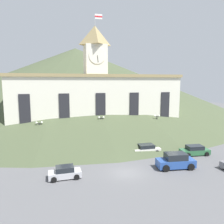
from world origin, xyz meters
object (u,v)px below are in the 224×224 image
(car_white_taxi, at_px, (146,149))
(pedestrian, at_px, (166,139))
(car_blue_van, at_px, (176,161))
(street_lamp_left, at_px, (39,128))
(car_green_wagon, at_px, (195,151))
(street_lamp_far_left, at_px, (101,124))
(car_silver_hatch, at_px, (65,173))
(street_lamp_far_right, at_px, (157,121))

(car_white_taxi, xyz_separation_m, pedestrian, (5.77, 3.94, 0.32))
(car_blue_van, relative_size, car_white_taxi, 1.17)
(street_lamp_left, relative_size, car_blue_van, 0.87)
(pedestrian, bearing_deg, car_green_wagon, -30.10)
(street_lamp_far_left, relative_size, car_silver_hatch, 1.30)
(street_lamp_far_right, bearing_deg, car_silver_hatch, -143.13)
(street_lamp_left, xyz_separation_m, car_silver_hatch, (3.73, -14.52, -2.71))
(street_lamp_left, xyz_separation_m, car_white_taxi, (17.15, -8.34, -2.70))
(car_white_taxi, xyz_separation_m, car_green_wagon, (7.21, -2.76, 0.02))
(car_silver_hatch, xyz_separation_m, car_white_taxi, (13.42, 6.18, 0.00))
(car_white_taxi, height_order, car_green_wagon, car_green_wagon)
(street_lamp_far_right, bearing_deg, street_lamp_left, 180.00)
(street_lamp_left, distance_m, street_lamp_far_left, 11.38)
(street_lamp_far_right, relative_size, car_green_wagon, 1.04)
(street_lamp_far_left, xyz_separation_m, street_lamp_far_right, (11.72, 0.00, -0.12))
(street_lamp_far_right, xyz_separation_m, car_blue_van, (-4.63, -15.17, -2.62))
(car_white_taxi, bearing_deg, pedestrian, -144.96)
(street_lamp_left, bearing_deg, pedestrian, -10.86)
(car_white_taxi, relative_size, car_green_wagon, 0.95)
(car_white_taxi, bearing_deg, car_silver_hatch, 25.44)
(pedestrian, bearing_deg, car_silver_hatch, -104.37)
(street_lamp_far_right, bearing_deg, pedestrian, -92.25)
(street_lamp_left, xyz_separation_m, pedestrian, (22.92, -4.40, -2.38))
(car_blue_van, bearing_deg, car_silver_hatch, 4.27)
(car_white_taxi, bearing_deg, car_blue_van, 101.62)
(street_lamp_far_left, height_order, pedestrian, street_lamp_far_left)
(pedestrian, bearing_deg, street_lamp_far_left, -153.03)
(street_lamp_far_right, relative_size, car_white_taxi, 1.09)
(car_silver_hatch, height_order, car_green_wagon, car_green_wagon)
(street_lamp_left, bearing_deg, car_silver_hatch, -75.59)
(street_lamp_left, xyz_separation_m, street_lamp_far_right, (23.09, -0.00, 0.18))
(street_lamp_far_left, bearing_deg, car_blue_van, -64.96)
(street_lamp_left, relative_size, car_white_taxi, 1.02)
(car_blue_van, height_order, car_silver_hatch, car_blue_van)
(street_lamp_left, xyz_separation_m, car_green_wagon, (24.35, -11.10, -2.68))
(car_blue_van, distance_m, car_silver_hatch, 14.75)
(street_lamp_far_right, height_order, car_silver_hatch, street_lamp_far_right)
(car_blue_van, distance_m, pedestrian, 11.66)
(street_lamp_far_right, distance_m, pedestrian, 5.09)
(car_blue_van, height_order, car_green_wagon, car_blue_van)
(street_lamp_far_right, relative_size, car_blue_van, 0.93)
(pedestrian, bearing_deg, car_white_taxi, -97.85)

